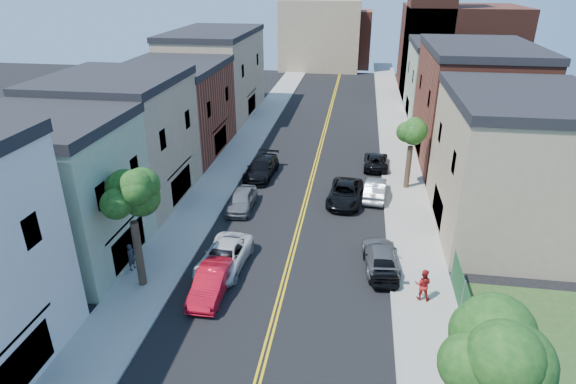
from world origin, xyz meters
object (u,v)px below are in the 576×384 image
at_px(white_pickup, 224,257).
at_px(black_car_right, 381,263).
at_px(black_suv_lane, 345,193).
at_px(red_sedan, 211,283).
at_px(pedestrian_right, 423,285).
at_px(black_car_left, 261,168).
at_px(silver_car_right, 375,189).
at_px(grey_car_right, 381,256).
at_px(dark_car_right_far, 376,161).
at_px(pedestrian_left, 131,257).
at_px(grey_car_left, 242,200).

bearing_deg(white_pickup, black_car_right, 8.81).
height_order(black_car_right, black_suv_lane, black_suv_lane).
relative_size(red_sedan, black_car_right, 1.07).
bearing_deg(black_car_right, white_pickup, -2.37).
height_order(red_sedan, white_pickup, red_sedan).
height_order(white_pickup, pedestrian_right, pedestrian_right).
xyz_separation_m(black_car_left, black_suv_lane, (7.41, -4.05, -0.05)).
bearing_deg(silver_car_right, grey_car_right, 96.33).
xyz_separation_m(dark_car_right_far, pedestrian_right, (2.12, -19.47, 0.42)).
bearing_deg(black_suv_lane, white_pickup, -119.21).
relative_size(black_car_right, pedestrian_right, 2.30).
relative_size(black_car_left, black_suv_lane, 1.03).
bearing_deg(black_car_left, red_sedan, -84.04).
xyz_separation_m(silver_car_right, pedestrian_left, (-14.43, -12.52, 0.25)).
distance_m(silver_car_right, pedestrian_left, 19.10).
distance_m(dark_car_right_far, pedestrian_right, 19.59).
xyz_separation_m(white_pickup, silver_car_right, (9.13, 11.33, -0.00)).
bearing_deg(dark_car_right_far, black_car_right, 91.12).
distance_m(red_sedan, white_pickup, 2.65).
bearing_deg(pedestrian_left, black_suv_lane, -33.96).
bearing_deg(silver_car_right, black_car_left, -11.48).
distance_m(black_car_left, pedestrian_left, 16.16).
bearing_deg(black_suv_lane, grey_car_right, -69.48).
height_order(black_car_left, grey_car_right, black_car_left).
relative_size(dark_car_right_far, pedestrian_right, 2.52).
bearing_deg(grey_car_right, red_sedan, 19.34).
relative_size(grey_car_left, silver_car_right, 0.98).
bearing_deg(dark_car_right_far, grey_car_left, 45.91).
height_order(dark_car_right_far, pedestrian_left, pedestrian_left).
bearing_deg(black_suv_lane, black_car_right, -70.69).
distance_m(white_pickup, black_car_right, 9.33).
bearing_deg(black_car_left, dark_car_right_far, 24.09).
relative_size(white_pickup, black_car_right, 1.26).
height_order(dark_car_right_far, black_suv_lane, black_suv_lane).
bearing_deg(white_pickup, grey_car_right, 13.32).
distance_m(grey_car_right, black_car_right, 0.75).
height_order(red_sedan, pedestrian_left, pedestrian_left).
bearing_deg(black_car_left, white_pickup, -83.66).
height_order(silver_car_right, dark_car_right_far, silver_car_right).
distance_m(white_pickup, grey_car_right, 9.43).
height_order(red_sedan, black_suv_lane, black_suv_lane).
xyz_separation_m(red_sedan, black_car_right, (9.30, 3.46, -0.02)).
bearing_deg(black_suv_lane, silver_car_right, 30.04).
xyz_separation_m(black_car_left, dark_car_right_far, (9.91, 3.64, -0.16)).
bearing_deg(white_pickup, pedestrian_left, -163.52).
relative_size(black_suv_lane, pedestrian_right, 2.92).
bearing_deg(black_suv_lane, black_car_left, 155.76).
bearing_deg(pedestrian_right, red_sedan, 14.91).
relative_size(white_pickup, silver_car_right, 1.19).
bearing_deg(pedestrian_left, dark_car_right_far, -24.66).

